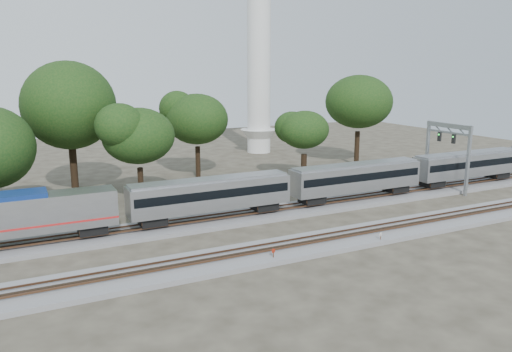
% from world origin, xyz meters
% --- Properties ---
extents(ground, '(160.00, 160.00, 0.00)m').
position_xyz_m(ground, '(0.00, 0.00, 0.00)').
color(ground, '#383328').
rests_on(ground, ground).
extents(track_far, '(160.00, 5.00, 0.73)m').
position_xyz_m(track_far, '(0.00, 6.00, 0.21)').
color(track_far, slate).
rests_on(track_far, ground).
extents(track_near, '(160.00, 5.00, 0.73)m').
position_xyz_m(track_near, '(0.00, -4.00, 0.21)').
color(track_near, slate).
rests_on(track_near, ground).
extents(train, '(102.36, 2.91, 4.30)m').
position_xyz_m(train, '(27.27, 6.00, 3.04)').
color(train, '#B6B8BD').
rests_on(train, ground).
extents(switch_stand_red, '(0.35, 0.15, 1.13)m').
position_xyz_m(switch_stand_red, '(1.43, -5.67, 0.72)').
color(switch_stand_red, '#512D19').
rests_on(switch_stand_red, ground).
extents(switch_stand_white, '(0.33, 0.11, 1.04)m').
position_xyz_m(switch_stand_white, '(11.82, -6.10, 0.66)').
color(switch_stand_white, '#512D19').
rests_on(switch_stand_white, ground).
extents(switch_lever, '(0.55, 0.40, 0.30)m').
position_xyz_m(switch_lever, '(7.23, -5.51, 0.15)').
color(switch_lever, '#512D19').
rests_on(switch_lever, ground).
extents(signal_gantry, '(0.59, 6.95, 8.45)m').
position_xyz_m(signal_gantry, '(32.18, 6.00, 6.16)').
color(signal_gantry, gray).
rests_on(signal_gantry, ground).
extents(tree_3, '(11.04, 11.04, 15.57)m').
position_xyz_m(tree_3, '(-9.97, 23.43, 10.86)').
color(tree_3, black).
rests_on(tree_3, ground).
extents(tree_4, '(7.89, 7.89, 11.12)m').
position_xyz_m(tree_4, '(-3.70, 16.40, 7.74)').
color(tree_4, black).
rests_on(tree_4, ground).
extents(tree_5, '(8.38, 8.38, 11.82)m').
position_xyz_m(tree_5, '(6.79, 26.66, 8.23)').
color(tree_5, black).
rests_on(tree_5, ground).
extents(tree_6, '(7.21, 7.21, 10.17)m').
position_xyz_m(tree_6, '(18.66, 17.80, 7.07)').
color(tree_6, black).
rests_on(tree_6, ground).
extents(tree_7, '(10.17, 10.17, 14.34)m').
position_xyz_m(tree_7, '(32.59, 24.47, 9.99)').
color(tree_7, black).
rests_on(tree_7, ground).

